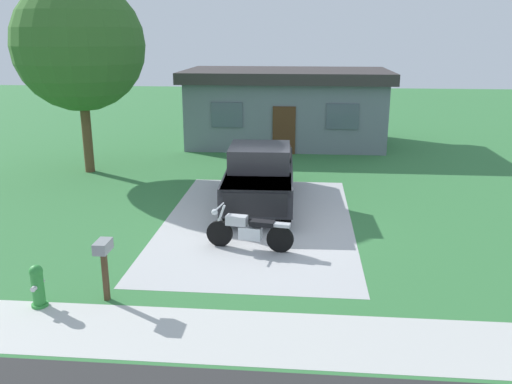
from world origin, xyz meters
name	(u,v)px	position (x,y,z in m)	size (l,w,h in m)	color
ground_plane	(258,222)	(0.00, 0.00, 0.00)	(80.00, 80.00, 0.00)	#34743B
driveway_pad	(258,222)	(0.00, 0.00, 0.00)	(5.30, 8.84, 0.01)	#B5B5B5
sidewalk_strip	(229,335)	(0.00, -6.00, 0.00)	(36.00, 1.80, 0.01)	beige
motorcycle	(249,231)	(-0.05, -1.97, 0.47)	(2.20, 0.75, 1.09)	black
pickup_truck	(260,173)	(-0.08, 1.95, 0.95)	(2.18, 5.69, 1.90)	black
fire_hydrant	(38,286)	(-3.83, -5.27, 0.43)	(0.32, 0.40, 0.87)	#2D8C38
mailbox	(104,255)	(-2.61, -4.89, 0.98)	(0.26, 0.48, 1.26)	#4C3823
shade_tree	(79,46)	(-6.98, 5.26, 4.71)	(4.75, 4.75, 7.10)	brown
neighbor_house	(286,106)	(0.37, 11.63, 1.79)	(9.60, 5.60, 3.50)	slate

